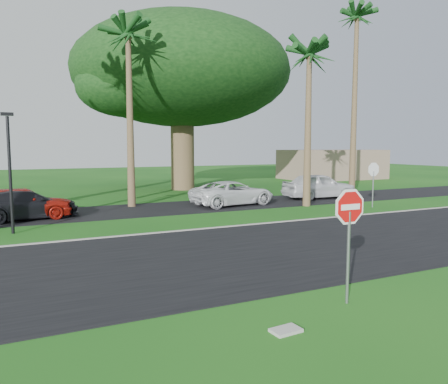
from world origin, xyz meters
TOP-DOWN VIEW (x-y plane):
  - ground at (0.00, 0.00)m, footprint 120.00×120.00m
  - road at (0.00, 2.00)m, footprint 120.00×8.00m
  - parking_strip at (0.00, 12.50)m, footprint 120.00×5.00m
  - curb at (0.00, 6.05)m, footprint 120.00×0.12m
  - stop_sign_near at (0.50, -3.00)m, footprint 1.05×0.07m
  - stop_sign_far at (12.00, 8.00)m, footprint 1.05×0.07m
  - palm_center at (0.00, 14.00)m, footprint 5.00×5.00m
  - palm_right_near at (9.00, 10.00)m, footprint 5.00×5.00m
  - palm_right_far at (15.00, 13.00)m, footprint 5.00×5.00m
  - canopy_tree at (6.00, 22.00)m, footprint 16.50×16.50m
  - streetlight_right at (-6.00, 8.50)m, footprint 0.45×0.25m
  - building_far at (24.00, 26.00)m, footprint 10.00×6.00m
  - car_red at (-5.63, 11.95)m, footprint 4.53×1.94m
  - car_dark at (-5.47, 11.79)m, footprint 5.05×3.02m
  - car_minivan at (5.36, 12.06)m, footprint 5.20×2.91m
  - car_pickup at (11.78, 12.47)m, footprint 4.92×2.20m
  - utility_slab at (-1.51, -3.66)m, footprint 0.58×0.39m

SIDE VIEW (x-z plane):
  - ground at x=0.00m, z-range 0.00..0.00m
  - road at x=0.00m, z-range 0.00..0.02m
  - parking_strip at x=0.00m, z-range 0.00..0.02m
  - curb at x=0.00m, z-range 0.00..0.06m
  - utility_slab at x=-1.51m, z-range 0.00..0.06m
  - car_dark at x=-5.47m, z-range 0.00..1.37m
  - car_minivan at x=5.36m, z-range 0.00..1.38m
  - car_red at x=-5.63m, z-range 0.00..1.53m
  - car_pickup at x=11.78m, z-range 0.00..1.64m
  - building_far at x=24.00m, z-range 0.00..3.00m
  - stop_sign_near at x=0.50m, z-range 0.46..3.09m
  - stop_sign_far at x=12.00m, z-range 0.46..3.09m
  - streetlight_right at x=-6.00m, z-range 0.33..4.97m
  - palm_right_near at x=9.00m, z-range 3.44..12.94m
  - canopy_tree at x=6.00m, z-range 2.39..15.51m
  - palm_center at x=0.00m, z-range 3.91..14.41m
  - palm_right_far at x=15.00m, z-range 5.08..18.08m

